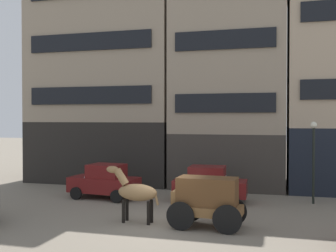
{
  "coord_description": "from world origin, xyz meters",
  "views": [
    {
      "loc": [
        4.35,
        -15.73,
        4.31
      ],
      "look_at": [
        -0.49,
        2.13,
        3.94
      ],
      "focal_mm": 43.24,
      "sensor_mm": 36.0,
      "label": 1
    }
  ],
  "objects_px": {
    "cargo_wagon": "(206,198)",
    "draft_horse": "(135,192)",
    "sedan_dark": "(105,181)",
    "streetlamp_curbside": "(314,151)",
    "sedan_light": "(209,184)"
  },
  "relations": [
    {
      "from": "sedan_dark",
      "to": "streetlamp_curbside",
      "type": "xyz_separation_m",
      "value": [
        10.68,
        1.47,
        1.76
      ]
    },
    {
      "from": "draft_horse",
      "to": "sedan_light",
      "type": "bearing_deg",
      "value": 64.71
    },
    {
      "from": "streetlamp_curbside",
      "to": "cargo_wagon",
      "type": "bearing_deg",
      "value": -127.55
    },
    {
      "from": "sedan_light",
      "to": "streetlamp_curbside",
      "type": "bearing_deg",
      "value": 10.3
    },
    {
      "from": "sedan_dark",
      "to": "streetlamp_curbside",
      "type": "distance_m",
      "value": 10.92
    },
    {
      "from": "sedan_dark",
      "to": "sedan_light",
      "type": "xyz_separation_m",
      "value": [
        5.58,
        0.54,
        0.0
      ]
    },
    {
      "from": "sedan_light",
      "to": "streetlamp_curbside",
      "type": "relative_size",
      "value": 0.91
    },
    {
      "from": "cargo_wagon",
      "to": "draft_horse",
      "type": "bearing_deg",
      "value": 179.95
    },
    {
      "from": "draft_horse",
      "to": "sedan_dark",
      "type": "distance_m",
      "value": 5.43
    },
    {
      "from": "cargo_wagon",
      "to": "sedan_light",
      "type": "relative_size",
      "value": 0.79
    },
    {
      "from": "cargo_wagon",
      "to": "sedan_dark",
      "type": "distance_m",
      "value": 7.58
    },
    {
      "from": "streetlamp_curbside",
      "to": "sedan_light",
      "type": "bearing_deg",
      "value": -169.7
    },
    {
      "from": "sedan_dark",
      "to": "streetlamp_curbside",
      "type": "bearing_deg",
      "value": 7.82
    },
    {
      "from": "cargo_wagon",
      "to": "draft_horse",
      "type": "relative_size",
      "value": 1.27
    },
    {
      "from": "draft_horse",
      "to": "sedan_light",
      "type": "height_order",
      "value": "draft_horse"
    }
  ]
}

